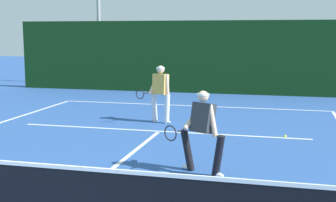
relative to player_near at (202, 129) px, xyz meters
name	(u,v)px	position (x,y,z in m)	size (l,w,h in m)	color
court_line_baseline_far	(191,106)	(-1.74, 7.80, -0.86)	(9.67, 0.10, 0.01)	white
court_line_service	(159,131)	(-1.74, 3.38, -0.86)	(7.89, 0.10, 0.01)	white
court_line_centre	(115,166)	(-1.74, 0.03, -0.86)	(0.10, 6.40, 0.01)	white
tennis_net	(28,198)	(-1.74, -3.17, -0.35)	(10.60, 0.09, 1.06)	#1E4723
player_near	(202,129)	(0.00, 0.00, 0.00)	(1.13, 0.84, 1.57)	black
player_far	(160,91)	(-2.02, 4.55, 0.07)	(0.99, 0.83, 1.68)	silver
tennis_ball	(285,136)	(1.54, 3.44, -0.83)	(0.07, 0.07, 0.07)	#D1E033
back_fence_windscreen	(207,57)	(-1.74, 11.35, 0.70)	(17.57, 0.12, 3.13)	#103413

